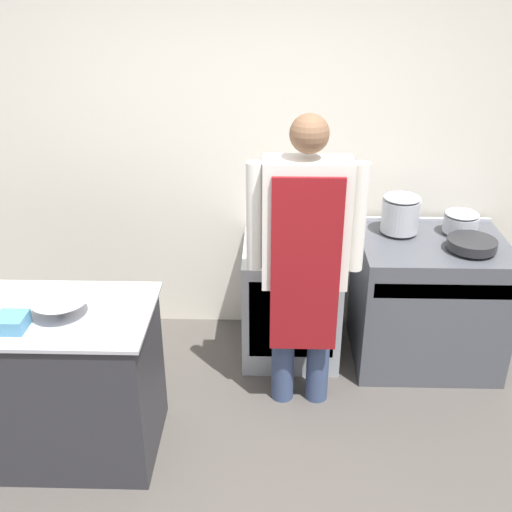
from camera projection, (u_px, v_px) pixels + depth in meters
The scene contains 10 objects.
wall_back at pixel (249, 150), 4.07m from camera, with size 8.00×0.05×2.70m.
prep_counter at pixel (44, 382), 3.26m from camera, with size 1.24×0.67×0.89m.
stove at pixel (427, 301), 4.04m from camera, with size 0.94×0.74×0.90m.
fridge_unit at pixel (291, 300), 4.14m from camera, with size 0.65×0.68×0.80m.
person_cook at pixel (305, 251), 3.37m from camera, with size 0.66×0.24×1.81m.
mixing_bowl at pixel (61, 307), 3.01m from camera, with size 0.29×0.29×0.09m.
plastic_tub at pixel (12, 322), 2.90m from camera, with size 0.14×0.14×0.07m.
stock_pot at pixel (401, 213), 3.91m from camera, with size 0.24×0.24×0.25m.
saute_pan at pixel (472, 244), 3.71m from camera, with size 0.30×0.30×0.06m.
sauce_pot at pixel (461, 221), 3.92m from camera, with size 0.22×0.22×0.14m.
Camera 1 is at (0.16, -1.96, 2.50)m, focal length 42.00 mm.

